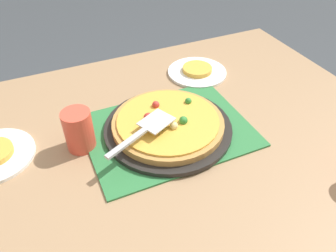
{
  "coord_description": "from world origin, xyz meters",
  "views": [
    {
      "loc": [
        0.3,
        0.68,
        1.4
      ],
      "look_at": [
        0.0,
        0.0,
        0.77
      ],
      "focal_mm": 35.08,
      "sensor_mm": 36.0,
      "label": 1
    }
  ],
  "objects": [
    {
      "name": "plate_far_right",
      "position": [
        -0.24,
        -0.26,
        0.76
      ],
      "size": [
        0.22,
        0.22,
        0.01
      ],
      "primitive_type": "cylinder",
      "color": "white",
      "rests_on": "dining_table"
    },
    {
      "name": "dining_table",
      "position": [
        0.0,
        0.0,
        0.64
      ],
      "size": [
        1.4,
        1.0,
        0.75
      ],
      "color": "#9E7A56",
      "rests_on": "ground_plane"
    },
    {
      "name": "pizza",
      "position": [
        0.0,
        -0.0,
        0.78
      ],
      "size": [
        0.33,
        0.33,
        0.05
      ],
      "color": "#B78442",
      "rests_on": "pizza_pan"
    },
    {
      "name": "placemat",
      "position": [
        0.0,
        0.0,
        0.75
      ],
      "size": [
        0.48,
        0.36,
        0.01
      ],
      "primitive_type": "cube",
      "color": "#2D753D",
      "rests_on": "dining_table"
    },
    {
      "name": "cup_far",
      "position": [
        0.25,
        -0.04,
        0.81
      ],
      "size": [
        0.08,
        0.08,
        0.12
      ],
      "primitive_type": "cylinder",
      "color": "#E04C38",
      "rests_on": "dining_table"
    },
    {
      "name": "served_slice_right",
      "position": [
        -0.24,
        -0.26,
        0.77
      ],
      "size": [
        0.11,
        0.11,
        0.02
      ],
      "primitive_type": "cylinder",
      "color": "gold",
      "rests_on": "plate_far_right"
    },
    {
      "name": "pizza_server",
      "position": [
        0.09,
        0.04,
        0.82
      ],
      "size": [
        0.23,
        0.14,
        0.01
      ],
      "color": "silver",
      "rests_on": "pizza"
    },
    {
      "name": "pizza_pan",
      "position": [
        0.0,
        0.0,
        0.76
      ],
      "size": [
        0.38,
        0.38,
        0.01
      ],
      "primitive_type": "cylinder",
      "color": "black",
      "rests_on": "placemat"
    }
  ]
}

